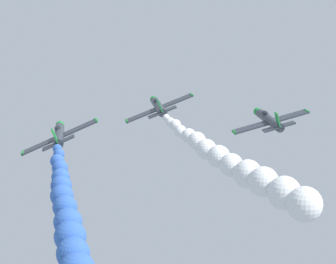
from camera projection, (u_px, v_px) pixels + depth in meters
The scene contains 5 objects.
airplane_lead at pixel (158, 106), 92.85m from camera, with size 9.05×10.35×3.76m.
smoke_trail_lead at pixel (253, 175), 68.44m from camera, with size 11.34×27.43×5.45m.
airplane_left_inner at pixel (59, 135), 81.29m from camera, with size 8.94×10.35×4.07m.
smoke_trail_left_inner at pixel (71, 237), 59.57m from camera, with size 4.37×24.28×7.92m.
airplane_right_inner at pixel (269, 120), 85.06m from camera, with size 9.34×10.35×3.21m.
Camera 1 is at (-10.40, -77.83, 144.98)m, focal length 75.18 mm.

